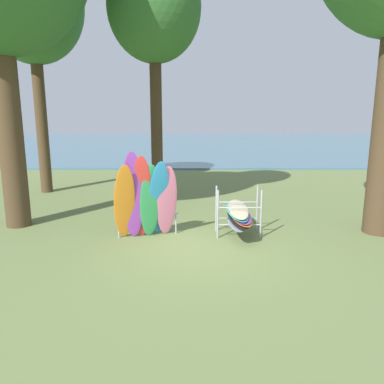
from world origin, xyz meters
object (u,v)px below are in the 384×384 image
Objects in this scene: tree_mid_behind at (31,5)px; board_storage_rack at (237,214)px; tree_far_left_back at (153,10)px; leaning_board_pile at (144,200)px.

board_storage_rack is (7.15, -5.46, -6.50)m from tree_mid_behind.
tree_far_left_back is 7.23m from board_storage_rack.
tree_far_left_back is at bearing -22.67° from tree_mid_behind.
tree_mid_behind is 1.13× the size of tree_far_left_back.
leaning_board_pile is (0.05, -3.85, -5.37)m from tree_far_left_back.
leaning_board_pile is 2.45m from board_storage_rack.
board_storage_rack is (2.43, -3.49, -5.84)m from tree_far_left_back.
tree_far_left_back is at bearing 90.74° from leaning_board_pile.
board_storage_rack is at bearing 8.48° from leaning_board_pile.
leaning_board_pile is (4.77, -5.82, -6.04)m from tree_mid_behind.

